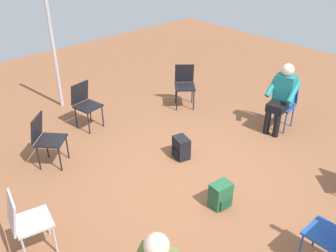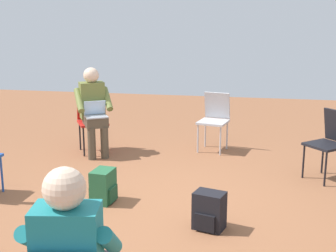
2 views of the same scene
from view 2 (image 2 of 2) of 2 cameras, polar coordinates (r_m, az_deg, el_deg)
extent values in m
plane|color=brown|center=(4.88, -1.36, -10.33)|extent=(14.00, 14.00, 0.00)
cube|color=#B7B7BC|center=(6.86, 5.50, 0.48)|extent=(0.48, 0.48, 0.03)
cylinder|color=#B7B7BC|center=(6.71, 6.40, -1.83)|extent=(0.02, 0.02, 0.42)
cylinder|color=#B7B7BC|center=(6.81, 3.66, -1.54)|extent=(0.02, 0.02, 0.42)
cylinder|color=#B7B7BC|center=(7.02, 7.20, -1.15)|extent=(0.02, 0.02, 0.42)
cylinder|color=#B7B7BC|center=(7.12, 4.57, -0.88)|extent=(0.02, 0.02, 0.42)
cube|color=#B7B7BC|center=(6.99, 6.01, 2.52)|extent=(0.17, 0.39, 0.40)
cube|color=red|center=(6.86, -9.14, 0.37)|extent=(0.55, 0.55, 0.03)
cylinder|color=black|center=(6.78, -7.39, -1.68)|extent=(0.02, 0.02, 0.42)
cylinder|color=black|center=(6.72, -10.23, -1.92)|extent=(0.02, 0.02, 0.42)
cylinder|color=black|center=(7.11, -7.97, -1.00)|extent=(0.02, 0.02, 0.42)
cylinder|color=black|center=(7.05, -10.68, -1.22)|extent=(0.02, 0.02, 0.42)
cube|color=red|center=(7.00, -9.48, 2.42)|extent=(0.27, 0.38, 0.40)
cylinder|color=#1E4799|center=(5.63, -19.60, -5.55)|extent=(0.02, 0.02, 0.42)
cube|color=black|center=(5.94, 18.64, -2.23)|extent=(0.56, 0.56, 0.03)
cylinder|color=black|center=(5.77, 18.65, -5.01)|extent=(0.02, 0.02, 0.42)
cylinder|color=black|center=(5.98, 16.18, -4.18)|extent=(0.02, 0.02, 0.42)
cylinder|color=black|center=(6.23, 18.33, -3.64)|extent=(0.02, 0.02, 0.42)
cylinder|color=#4C4233|center=(6.59, -7.74, -2.01)|extent=(0.11, 0.11, 0.45)
cylinder|color=#4C4233|center=(6.55, -9.28, -2.14)|extent=(0.11, 0.11, 0.45)
cube|color=#4C4233|center=(6.66, -8.87, 0.65)|extent=(0.51, 0.47, 0.14)
cube|color=olive|center=(6.79, -9.24, 3.13)|extent=(0.36, 0.40, 0.52)
sphere|color=beige|center=(6.74, -9.36, 6.13)|extent=(0.22, 0.22, 0.22)
cylinder|color=olive|center=(6.73, -7.42, 3.31)|extent=(0.39, 0.28, 0.31)
cylinder|color=olive|center=(6.66, -10.79, 3.08)|extent=(0.39, 0.28, 0.31)
cube|color=#9EA0A5|center=(6.54, -8.71, 1.12)|extent=(0.34, 0.37, 0.02)
cube|color=#B2D1F2|center=(6.62, -8.92, 2.22)|extent=(0.20, 0.29, 0.20)
sphere|color=beige|center=(2.39, -12.53, -7.45)|extent=(0.22, 0.22, 0.22)
cylinder|color=teal|center=(2.66, -15.93, -13.22)|extent=(0.41, 0.15, 0.31)
cylinder|color=teal|center=(2.58, -7.16, -13.73)|extent=(0.41, 0.15, 0.31)
cube|color=#235B38|center=(5.09, -7.91, -7.26)|extent=(0.30, 0.23, 0.36)
cube|color=#1C492C|center=(5.12, -7.88, -8.11)|extent=(0.22, 0.27, 0.16)
cube|color=black|center=(4.46, 5.06, -10.22)|extent=(0.27, 0.32, 0.36)
cube|color=black|center=(4.50, 5.04, -11.17)|extent=(0.29, 0.26, 0.16)
camera|label=1|loc=(8.75, -17.57, 22.83)|focal=40.00mm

